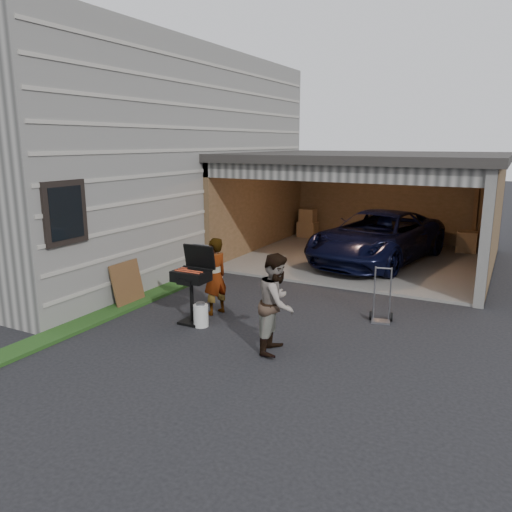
# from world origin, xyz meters

# --- Properties ---
(ground) EXTENTS (80.00, 80.00, 0.00)m
(ground) POSITION_xyz_m (0.00, 0.00, 0.00)
(ground) COLOR black
(ground) RESTS_ON ground
(house) EXTENTS (7.00, 11.00, 5.50)m
(house) POSITION_xyz_m (-6.00, 4.00, 2.75)
(house) COLOR #474744
(house) RESTS_ON ground
(groundcover_strip) EXTENTS (0.50, 8.00, 0.06)m
(groundcover_strip) POSITION_xyz_m (-2.25, -1.00, 0.03)
(groundcover_strip) COLOR #193814
(groundcover_strip) RESTS_ON ground
(garage) EXTENTS (6.80, 6.30, 2.90)m
(garage) POSITION_xyz_m (0.76, 6.79, 1.87)
(garage) COLOR #605E59
(garage) RESTS_ON ground
(minivan) EXTENTS (3.06, 5.13, 1.34)m
(minivan) POSITION_xyz_m (1.18, 6.21, 0.67)
(minivan) COLOR black
(minivan) RESTS_ON ground
(woman) EXTENTS (0.50, 0.62, 1.46)m
(woman) POSITION_xyz_m (-0.50, 0.82, 0.73)
(woman) COLOR silver
(woman) RESTS_ON ground
(man) EXTENTS (0.71, 0.84, 1.56)m
(man) POSITION_xyz_m (1.26, -0.20, 0.78)
(man) COLOR #42221A
(man) RESTS_ON ground
(bbq_grill) EXTENTS (0.62, 0.55, 1.39)m
(bbq_grill) POSITION_xyz_m (-0.60, 0.24, 0.82)
(bbq_grill) COLOR black
(bbq_grill) RESTS_ON ground
(propane_tank) EXTENTS (0.34, 0.34, 0.40)m
(propane_tank) POSITION_xyz_m (-0.37, 0.14, 0.20)
(propane_tank) COLOR white
(propane_tank) RESTS_ON ground
(plywood_panel) EXTENTS (0.22, 0.78, 0.86)m
(plywood_panel) POSITION_xyz_m (-2.34, 0.47, 0.43)
(plywood_panel) COLOR #4F331B
(plywood_panel) RESTS_ON ground
(hand_truck) EXTENTS (0.44, 0.37, 1.01)m
(hand_truck) POSITION_xyz_m (2.39, 1.87, 0.19)
(hand_truck) COLOR gray
(hand_truck) RESTS_ON ground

